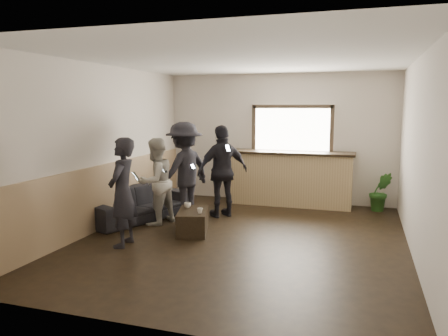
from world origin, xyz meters
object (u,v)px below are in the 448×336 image
(cup_b, at_px, (200,211))
(potted_plant, at_px, (380,192))
(sofa, at_px, (139,203))
(coffee_table, at_px, (193,221))
(cup_a, at_px, (188,205))
(person_b, at_px, (156,181))
(person_a, at_px, (123,192))
(bar_counter, at_px, (289,175))
(person_c, at_px, (184,170))
(person_d, at_px, (223,171))

(cup_b, xyz_separation_m, potted_plant, (2.85, 2.69, -0.02))
(sofa, relative_size, coffee_table, 2.46)
(cup_a, xyz_separation_m, person_b, (-0.66, 0.14, 0.35))
(sofa, bearing_deg, cup_a, -85.82)
(potted_plant, bearing_deg, person_a, -136.85)
(bar_counter, height_order, cup_a, bar_counter)
(cup_a, height_order, person_b, person_b)
(bar_counter, relative_size, person_b, 1.75)
(potted_plant, bearing_deg, bar_counter, 178.58)
(person_c, bearing_deg, person_d, 134.71)
(bar_counter, height_order, person_b, bar_counter)
(potted_plant, relative_size, person_b, 0.51)
(coffee_table, relative_size, cup_a, 7.22)
(coffee_table, xyz_separation_m, cup_b, (0.18, -0.14, 0.23))
(sofa, height_order, coffee_table, sofa)
(person_a, bearing_deg, person_d, 150.42)
(cup_a, distance_m, person_d, 1.16)
(bar_counter, xyz_separation_m, person_c, (-1.71, -1.68, 0.26))
(sofa, xyz_separation_m, person_d, (1.42, 0.68, 0.57))
(person_c, bearing_deg, cup_b, 57.49)
(sofa, xyz_separation_m, coffee_table, (1.27, -0.50, -0.12))
(bar_counter, xyz_separation_m, person_d, (-1.03, -1.42, 0.23))
(cup_a, xyz_separation_m, person_d, (0.30, 1.03, 0.45))
(sofa, height_order, person_a, person_a)
(sofa, relative_size, person_a, 1.26)
(bar_counter, bearing_deg, potted_plant, -1.42)
(coffee_table, bearing_deg, potted_plant, 40.04)
(bar_counter, distance_m, cup_a, 2.79)
(person_b, bearing_deg, person_a, 24.53)
(sofa, height_order, cup_a, sofa)
(person_c, bearing_deg, sofa, -37.26)
(potted_plant, xyz_separation_m, person_d, (-2.88, -1.37, 0.48))
(coffee_table, distance_m, cup_a, 0.32)
(potted_plant, height_order, person_a, person_a)
(person_b, distance_m, person_c, 0.70)
(sofa, height_order, cup_b, sofa)
(bar_counter, bearing_deg, sofa, -139.49)
(coffee_table, distance_m, potted_plant, 3.96)
(sofa, bearing_deg, bar_counter, -27.88)
(cup_b, bearing_deg, sofa, 156.10)
(coffee_table, bearing_deg, sofa, 158.49)
(person_c, bearing_deg, person_b, -1.46)
(coffee_table, distance_m, person_a, 1.37)
(cup_a, height_order, person_c, person_c)
(cup_b, bearing_deg, person_b, 156.50)
(sofa, xyz_separation_m, person_b, (0.45, -0.21, 0.47))
(person_b, relative_size, person_d, 0.88)
(person_a, height_order, person_d, person_d)
(bar_counter, relative_size, person_a, 1.65)
(bar_counter, height_order, sofa, bar_counter)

